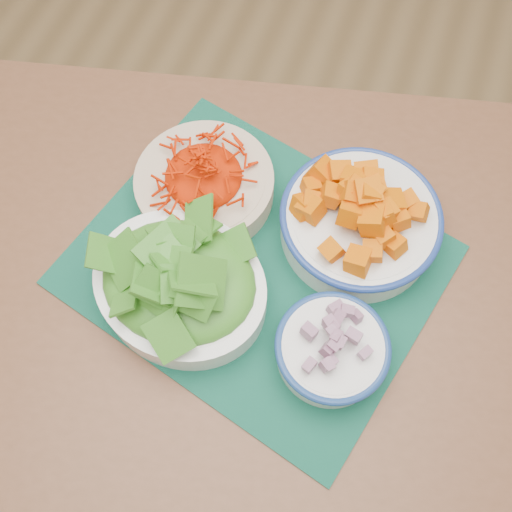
{
  "coord_description": "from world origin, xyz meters",
  "views": [
    {
      "loc": [
        0.04,
        -0.6,
        1.53
      ],
      "look_at": [
        -0.07,
        -0.28,
        0.78
      ],
      "focal_mm": 40.0,
      "sensor_mm": 36.0,
      "label": 1
    }
  ],
  "objects": [
    {
      "name": "placemat",
      "position": [
        -0.07,
        -0.28,
        0.75
      ],
      "size": [
        0.59,
        0.52,
        0.0
      ],
      "primitive_type": "cube",
      "rotation": [
        0.0,
        0.0,
        -0.25
      ],
      "color": "#073226",
      "rests_on": "table"
    },
    {
      "name": "lettuce_bowl",
      "position": [
        -0.16,
        -0.36,
        0.81
      ],
      "size": [
        0.29,
        0.26,
        0.11
      ],
      "rotation": [
        0.0,
        0.0,
        -0.21
      ],
      "color": "white",
      "rests_on": "placemat"
    },
    {
      "name": "ground",
      "position": [
        0.0,
        0.0,
        0.0
      ],
      "size": [
        4.0,
        4.0,
        0.0
      ],
      "primitive_type": "plane",
      "color": "olive",
      "rests_on": "ground"
    },
    {
      "name": "carrot_bowl",
      "position": [
        -0.19,
        -0.19,
        0.79
      ],
      "size": [
        0.27,
        0.27,
        0.08
      ],
      "rotation": [
        0.0,
        0.0,
        -0.37
      ],
      "color": "beige",
      "rests_on": "placemat"
    },
    {
      "name": "squash_bowl",
      "position": [
        0.05,
        -0.18,
        0.81
      ],
      "size": [
        0.3,
        0.3,
        0.12
      ],
      "rotation": [
        0.0,
        0.0,
        0.39
      ],
      "color": "white",
      "rests_on": "placemat"
    },
    {
      "name": "table",
      "position": [
        -0.14,
        -0.32,
        0.64
      ],
      "size": [
        1.24,
        0.97,
        0.75
      ],
      "rotation": [
        0.0,
        0.0,
        0.23
      ],
      "color": "brown",
      "rests_on": "ground"
    },
    {
      "name": "onion_bowl",
      "position": [
        0.07,
        -0.38,
        0.79
      ],
      "size": [
        0.18,
        0.18,
        0.08
      ],
      "rotation": [
        0.0,
        0.0,
        -0.26
      ],
      "color": "white",
      "rests_on": "placemat"
    }
  ]
}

